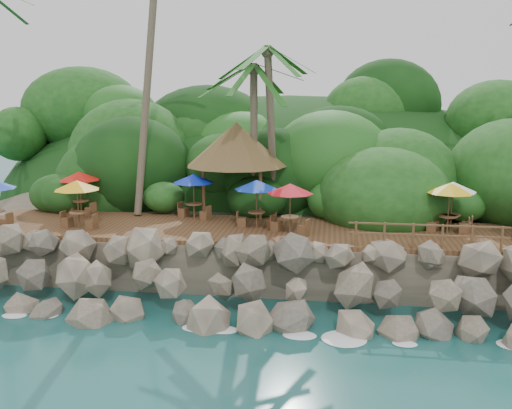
# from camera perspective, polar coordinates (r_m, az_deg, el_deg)

# --- Properties ---
(ground) EXTENTS (140.00, 140.00, 0.00)m
(ground) POSITION_cam_1_polar(r_m,az_deg,el_deg) (19.56, -2.53, -13.32)
(ground) COLOR #19514F
(ground) RESTS_ON ground
(land_base) EXTENTS (32.00, 25.20, 2.10)m
(land_base) POSITION_cam_1_polar(r_m,az_deg,el_deg) (34.37, 2.33, -0.58)
(land_base) COLOR gray
(land_base) RESTS_ON ground
(jungle_hill) EXTENTS (44.80, 28.00, 15.40)m
(jungle_hill) POSITION_cam_1_polar(r_m,az_deg,el_deg) (41.90, 3.35, 0.12)
(jungle_hill) COLOR #143811
(jungle_hill) RESTS_ON ground
(seawall) EXTENTS (29.00, 4.00, 2.30)m
(seawall) POSITION_cam_1_polar(r_m,az_deg,el_deg) (20.95, -1.55, -8.20)
(seawall) COLOR gray
(seawall) RESTS_ON ground
(terrace) EXTENTS (26.00, 5.00, 0.20)m
(terrace) POSITION_cam_1_polar(r_m,az_deg,el_deg) (24.43, 0.00, -2.76)
(terrace) COLOR brown
(terrace) RESTS_ON land_base
(jungle_foliage) EXTENTS (44.00, 16.00, 12.00)m
(jungle_foliage) POSITION_cam_1_polar(r_m,az_deg,el_deg) (33.64, 2.15, -2.68)
(jungle_foliage) COLOR #143811
(jungle_foliage) RESTS_ON ground
(foam_line) EXTENTS (25.20, 0.80, 0.06)m
(foam_line) POSITION_cam_1_polar(r_m,az_deg,el_deg) (19.82, -2.36, -12.88)
(foam_line) COLOR white
(foam_line) RESTS_ON ground
(palms) EXTENTS (34.59, 6.72, 14.61)m
(palms) POSITION_cam_1_polar(r_m,az_deg,el_deg) (26.77, 3.31, 20.51)
(palms) COLOR brown
(palms) RESTS_ON ground
(palapa) EXTENTS (5.08, 5.08, 4.60)m
(palapa) POSITION_cam_1_polar(r_m,az_deg,el_deg) (27.25, -2.07, 6.36)
(palapa) COLOR brown
(palapa) RESTS_ON ground
(dining_clusters) EXTENTS (25.62, 4.92, 2.19)m
(dining_clusters) POSITION_cam_1_polar(r_m,az_deg,el_deg) (24.19, -0.40, 1.73)
(dining_clusters) COLOR brown
(dining_clusters) RESTS_ON terrace
(railing) EXTENTS (6.10, 0.10, 1.00)m
(railing) POSITION_cam_1_polar(r_m,az_deg,el_deg) (22.08, 17.63, -2.96)
(railing) COLOR brown
(railing) RESTS_ON terrace
(waiter) EXTENTS (0.69, 0.54, 1.65)m
(waiter) POSITION_cam_1_polar(r_m,az_deg,el_deg) (24.63, 12.08, -0.69)
(waiter) COLOR white
(waiter) RESTS_ON terrace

